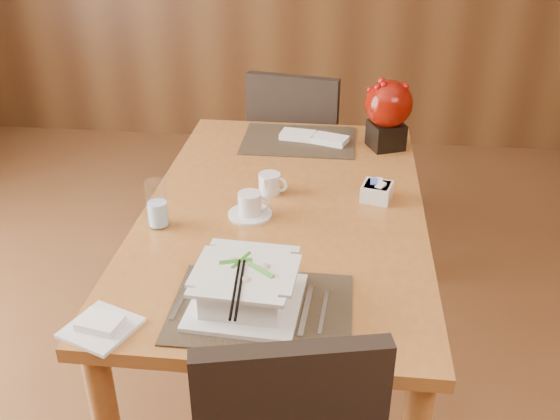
# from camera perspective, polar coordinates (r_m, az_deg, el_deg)

# --- Properties ---
(dining_table) EXTENTS (0.90, 1.50, 0.75)m
(dining_table) POSITION_cam_1_polar(r_m,az_deg,el_deg) (2.08, 0.41, -1.91)
(dining_table) COLOR #A3632D
(dining_table) RESTS_ON ground
(placemat_near) EXTENTS (0.45, 0.33, 0.01)m
(placemat_near) POSITION_cam_1_polar(r_m,az_deg,el_deg) (1.58, -1.70, -8.96)
(placemat_near) COLOR black
(placemat_near) RESTS_ON dining_table
(placemat_far) EXTENTS (0.45, 0.33, 0.01)m
(placemat_far) POSITION_cam_1_polar(r_m,az_deg,el_deg) (2.53, 1.73, 6.38)
(placemat_far) COLOR black
(placemat_far) RESTS_ON dining_table
(soup_setting) EXTENTS (0.29, 0.29, 0.11)m
(soup_setting) POSITION_cam_1_polar(r_m,az_deg,el_deg) (1.56, -3.12, -7.11)
(soup_setting) COLOR silver
(soup_setting) RESTS_ON dining_table
(coffee_cup) EXTENTS (0.14, 0.14, 0.08)m
(coffee_cup) POSITION_cam_1_polar(r_m,az_deg,el_deg) (1.96, -2.77, 0.35)
(coffee_cup) COLOR silver
(coffee_cup) RESTS_ON dining_table
(water_glass) EXTENTS (0.08, 0.08, 0.15)m
(water_glass) POSITION_cam_1_polar(r_m,az_deg,el_deg) (1.92, -11.18, 0.53)
(water_glass) COLOR white
(water_glass) RESTS_ON dining_table
(creamer_jug) EXTENTS (0.12, 0.12, 0.07)m
(creamer_jug) POSITION_cam_1_polar(r_m,az_deg,el_deg) (2.10, -0.96, 2.46)
(creamer_jug) COLOR silver
(creamer_jug) RESTS_ON dining_table
(sugar_caddy) EXTENTS (0.11, 0.11, 0.06)m
(sugar_caddy) POSITION_cam_1_polar(r_m,az_deg,el_deg) (2.09, 8.85, 1.65)
(sugar_caddy) COLOR silver
(sugar_caddy) RESTS_ON dining_table
(berry_decor) EXTENTS (0.18, 0.18, 0.27)m
(berry_decor) POSITION_cam_1_polar(r_m,az_deg,el_deg) (2.45, 9.85, 8.97)
(berry_decor) COLOR black
(berry_decor) RESTS_ON dining_table
(napkins_far) EXTENTS (0.29, 0.16, 0.02)m
(napkins_far) POSITION_cam_1_polar(r_m,az_deg,el_deg) (2.52, 3.30, 6.62)
(napkins_far) COLOR white
(napkins_far) RESTS_ON dining_table
(bread_plate) EXTENTS (0.20, 0.20, 0.01)m
(bread_plate) POSITION_cam_1_polar(r_m,az_deg,el_deg) (1.57, -16.04, -10.31)
(bread_plate) COLOR silver
(bread_plate) RESTS_ON dining_table
(far_chair) EXTENTS (0.51, 0.51, 0.93)m
(far_chair) POSITION_cam_1_polar(r_m,az_deg,el_deg) (2.98, 1.69, 5.25)
(far_chair) COLOR black
(far_chair) RESTS_ON ground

